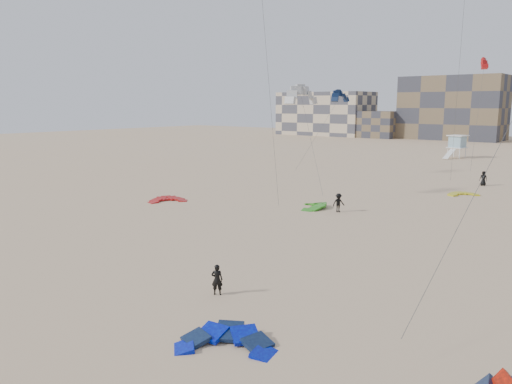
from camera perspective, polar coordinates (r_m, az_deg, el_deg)
The scene contains 15 objects.
ground at distance 25.02m, azimuth -9.61°, elevation -13.75°, with size 320.00×320.00×0.00m, color tan.
kite_ground_blue at distance 21.90m, azimuth -3.50°, elevation -17.23°, with size 3.91×4.00×1.09m, color #0025C4, non-canonical shape.
kite_ground_red at distance 53.10m, azimuth -10.06°, elevation -1.05°, with size 3.57×3.75×0.71m, color #B0051B, non-canonical shape.
kite_ground_green at distance 49.43m, azimuth 6.49°, elevation -1.77°, with size 3.73×3.89×0.90m, color green, non-canonical shape.
kite_ground_yellow at distance 60.39m, azimuth 22.55°, elevation -0.34°, with size 3.11×3.27×0.40m, color yellow, non-canonical shape.
kitesurfer_main at distance 26.95m, azimuth -4.47°, elevation -9.95°, with size 0.61×0.40×1.68m, color black.
kitesurfer_c at distance 47.54m, azimuth 9.41°, elevation -1.22°, with size 1.15×0.66×1.78m, color black.
kitesurfer_e at distance 68.33m, azimuth 24.55°, elevation 1.42°, with size 0.90×0.58×1.83m, color black.
kite_fly_grey at distance 53.63m, azimuth 5.21°, elevation 10.80°, with size 6.53×4.57×11.16m.
kite_fly_navy at distance 71.61m, azimuth 9.56°, elevation 10.65°, with size 5.04×7.77×11.32m.
kite_fly_red at distance 78.55m, azimuth 24.64°, elevation 13.11°, with size 3.58×6.83×15.58m.
lifeguard_tower_far at distance 102.09m, azimuth 21.99°, elevation 4.83°, with size 3.53×6.16×4.30m.
condo_west_a at distance 169.31m, azimuth 7.93°, elevation 8.86°, with size 30.00×15.00×14.00m, color #CBB595.
condo_west_b at distance 156.36m, azimuth 21.54°, elevation 8.92°, with size 28.00×14.00×18.00m, color brown.
condo_fill_left at distance 158.19m, azimuth 13.79°, elevation 7.51°, with size 12.00×10.00×8.00m, color brown.
Camera 1 is at (17.33, -15.02, 10.00)m, focal length 35.00 mm.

